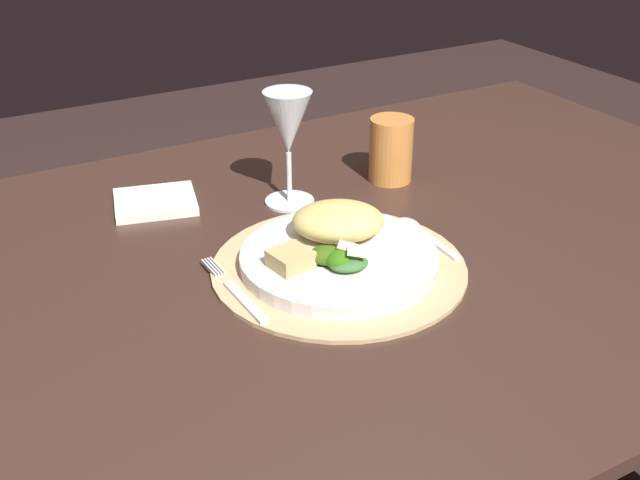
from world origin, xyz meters
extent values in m
cube|color=#39251D|center=(0.00, 0.00, 0.72)|extent=(1.45, 0.95, 0.02)
cylinder|color=#352922|center=(0.64, 0.39, 0.35)|extent=(0.09, 0.09, 0.71)
cylinder|color=tan|center=(-0.05, -0.05, 0.73)|extent=(0.33, 0.33, 0.01)
cylinder|color=silver|center=(-0.05, -0.05, 0.74)|extent=(0.26, 0.26, 0.02)
ellipsoid|color=#D8BF69|center=(-0.03, -0.01, 0.77)|extent=(0.15, 0.14, 0.05)
ellipsoid|color=#376B32|center=(-0.06, -0.09, 0.76)|extent=(0.06, 0.05, 0.02)
ellipsoid|color=#2C6310|center=(-0.07, -0.08, 0.76)|extent=(0.05, 0.05, 0.02)
ellipsoid|color=#385812|center=(-0.08, -0.07, 0.76)|extent=(0.06, 0.05, 0.02)
cube|color=beige|center=(-0.05, -0.10, 0.78)|extent=(0.03, 0.03, 0.01)
cube|color=beige|center=(-0.06, -0.08, 0.78)|extent=(0.03, 0.03, 0.01)
cube|color=tan|center=(-0.12, -0.05, 0.76)|extent=(0.05, 0.05, 0.02)
cube|color=silver|center=(-0.19, -0.07, 0.73)|extent=(0.01, 0.10, 0.00)
cube|color=silver|center=(-0.20, 0.02, 0.73)|extent=(0.00, 0.05, 0.00)
cube|color=silver|center=(-0.20, 0.02, 0.73)|extent=(0.00, 0.05, 0.00)
cube|color=silver|center=(-0.19, 0.02, 0.73)|extent=(0.00, 0.05, 0.00)
cube|color=silver|center=(-0.19, 0.02, 0.73)|extent=(0.00, 0.05, 0.00)
cube|color=silver|center=(0.09, -0.06, 0.73)|extent=(0.01, 0.10, 0.00)
ellipsoid|color=silver|center=(0.10, 0.00, 0.73)|extent=(0.03, 0.04, 0.01)
cube|color=white|center=(-0.20, 0.25, 0.73)|extent=(0.14, 0.13, 0.01)
cylinder|color=silver|center=(-0.01, 0.16, 0.73)|extent=(0.08, 0.08, 0.00)
cylinder|color=silver|center=(-0.01, 0.16, 0.77)|extent=(0.01, 0.01, 0.08)
cone|color=silver|center=(-0.01, 0.16, 0.85)|extent=(0.07, 0.07, 0.09)
cylinder|color=#D3823B|center=(0.17, 0.16, 0.78)|extent=(0.07, 0.07, 0.10)
camera|label=1|loc=(-0.50, -0.79, 1.24)|focal=43.38mm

